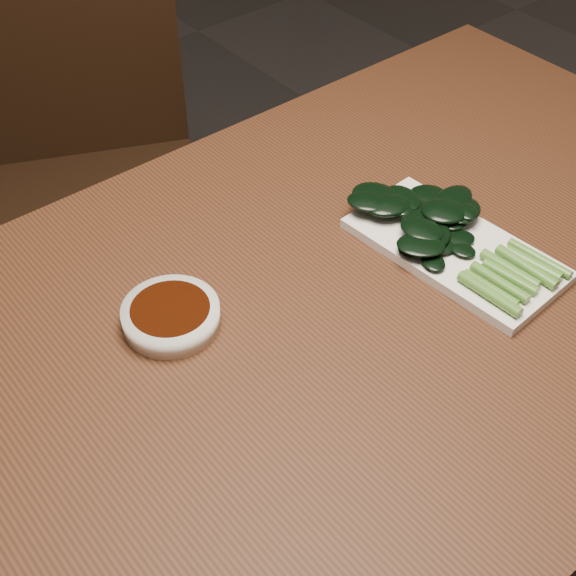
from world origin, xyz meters
The scene contains 5 objects.
table centered at (0.00, 0.00, 0.68)m, with size 1.40×0.80×0.75m.
chair_far centered at (0.05, 0.80, 0.49)m, with size 0.60×0.60×0.89m.
sauce_bowl centered at (-0.17, 0.10, 0.76)m, with size 0.12×0.12×0.03m.
serving_plate centered at (0.19, -0.03, 0.76)m, with size 0.16×0.29×0.01m.
gai_lan centered at (0.19, 0.01, 0.78)m, with size 0.18×0.30×0.03m.
Camera 1 is at (-0.48, -0.50, 1.45)m, focal length 50.00 mm.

